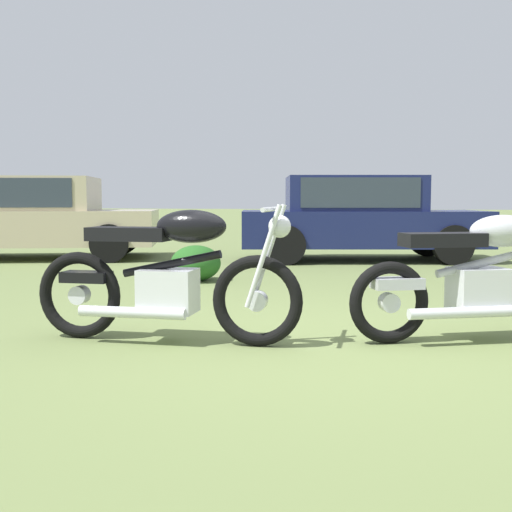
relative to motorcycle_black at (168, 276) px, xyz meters
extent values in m
plane|color=olive|center=(1.09, 0.20, -0.49)|extent=(120.00, 120.00, 0.00)
torus|color=black|center=(0.66, 0.00, -0.16)|extent=(0.66, 0.09, 0.66)
torus|color=black|center=(-0.71, 0.00, -0.16)|extent=(0.66, 0.09, 0.66)
cylinder|color=silver|center=(0.66, 0.00, -0.16)|extent=(0.14, 0.10, 0.14)
cylinder|color=silver|center=(-0.71, 0.00, -0.16)|extent=(0.14, 0.10, 0.14)
cylinder|color=silver|center=(0.72, 0.09, 0.17)|extent=(0.27, 0.04, 0.73)
cylinder|color=silver|center=(0.72, -0.09, 0.17)|extent=(0.27, 0.04, 0.73)
cube|color=silver|center=(0.00, 0.00, -0.11)|extent=(0.40, 0.30, 0.32)
cylinder|color=black|center=(0.03, 0.00, 0.09)|extent=(0.75, 0.06, 0.22)
ellipsoid|color=black|center=(0.18, 0.00, 0.37)|extent=(0.52, 0.26, 0.24)
cube|color=black|center=(-0.30, 0.00, 0.31)|extent=(0.60, 0.24, 0.10)
cube|color=black|center=(-0.65, 0.00, -0.02)|extent=(0.36, 0.18, 0.08)
cylinder|color=silver|center=(0.76, 0.01, 0.49)|extent=(0.03, 0.64, 0.03)
sphere|color=silver|center=(0.82, 0.01, 0.37)|extent=(0.16, 0.16, 0.16)
cylinder|color=silver|center=(-0.22, -0.16, -0.25)|extent=(0.80, 0.08, 0.08)
torus|color=black|center=(1.58, 0.29, -0.19)|extent=(0.59, 0.31, 0.60)
cylinder|color=silver|center=(1.58, 0.29, -0.19)|extent=(0.17, 0.15, 0.14)
cube|color=silver|center=(2.24, 0.55, -0.11)|extent=(0.48, 0.43, 0.32)
cylinder|color=#B7BABF|center=(2.26, 0.56, 0.09)|extent=(0.72, 0.34, 0.22)
ellipsoid|color=#B7BABF|center=(2.40, 0.62, 0.33)|extent=(0.58, 0.44, 0.24)
cube|color=black|center=(1.96, 0.44, 0.27)|extent=(0.65, 0.45, 0.10)
cube|color=#B7BABF|center=(1.64, 0.31, -0.05)|extent=(0.40, 0.30, 0.08)
cylinder|color=silver|center=(2.09, 0.32, -0.25)|extent=(0.77, 0.37, 0.08)
cube|color=#BCAD8C|center=(-4.61, 5.76, 0.06)|extent=(4.72, 2.96, 0.60)
cube|color=#BCAD8C|center=(-4.99, 5.65, 0.64)|extent=(3.40, 2.42, 0.60)
cube|color=#2D3842|center=(-4.99, 5.65, 0.66)|extent=(2.97, 2.32, 0.48)
cylinder|color=black|center=(-3.41, 6.99, -0.17)|extent=(0.68, 0.39, 0.64)
cylinder|color=black|center=(-2.94, 5.39, -0.17)|extent=(0.68, 0.39, 0.64)
cube|color=#161E4C|center=(1.12, 6.66, 0.06)|extent=(4.33, 2.49, 0.60)
cube|color=#161E4C|center=(0.97, 6.63, 0.64)|extent=(2.50, 1.95, 0.60)
cube|color=#2D3842|center=(0.97, 6.63, 0.66)|extent=(2.18, 1.92, 0.48)
cylinder|color=black|center=(2.27, 7.71, -0.17)|extent=(0.67, 0.35, 0.64)
cylinder|color=black|center=(2.59, 6.16, -0.17)|extent=(0.67, 0.35, 0.64)
cylinder|color=black|center=(-0.35, 7.16, -0.17)|extent=(0.67, 0.35, 0.64)
cylinder|color=black|center=(-0.03, 5.61, -0.17)|extent=(0.67, 0.35, 0.64)
ellipsoid|color=#23591E|center=(-0.84, 3.40, -0.26)|extent=(0.64, 0.68, 0.46)
camera|label=1|loc=(1.56, -4.40, 0.56)|focal=44.75mm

